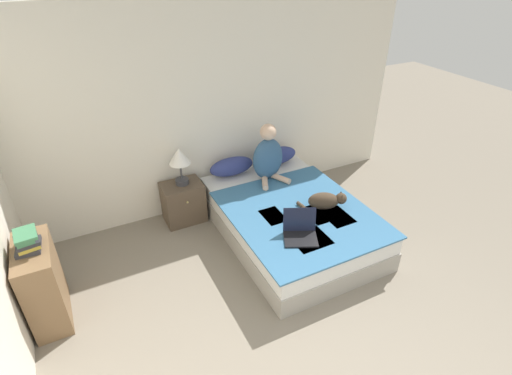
% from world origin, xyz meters
% --- Properties ---
extents(wall_back, '(5.44, 0.05, 2.55)m').
position_xyz_m(wall_back, '(0.00, 3.78, 1.27)').
color(wall_back, silver).
rests_on(wall_back, ground_plane).
extents(bed, '(1.48, 2.11, 0.45)m').
position_xyz_m(bed, '(0.53, 2.65, 0.22)').
color(bed, '#9E998E').
rests_on(bed, ground_plane).
extents(pillow_near, '(0.58, 0.24, 0.23)m').
position_xyz_m(pillow_near, '(0.21, 3.56, 0.57)').
color(pillow_near, navy).
rests_on(pillow_near, bed).
extents(pillow_far, '(0.58, 0.24, 0.23)m').
position_xyz_m(pillow_far, '(0.86, 3.56, 0.57)').
color(pillow_far, navy).
rests_on(pillow_far, bed).
extents(person_sitting, '(0.40, 0.39, 0.72)m').
position_xyz_m(person_sitting, '(0.58, 3.28, 0.76)').
color(person_sitting, '#33567A').
rests_on(person_sitting, bed).
extents(cat_tabby, '(0.47, 0.35, 0.20)m').
position_xyz_m(cat_tabby, '(0.83, 2.40, 0.55)').
color(cat_tabby, '#473828').
rests_on(cat_tabby, bed).
extents(laptop_open, '(0.43, 0.42, 0.27)m').
position_xyz_m(laptop_open, '(0.31, 2.10, 0.51)').
color(laptop_open, black).
rests_on(laptop_open, bed).
extents(nightstand, '(0.48, 0.39, 0.51)m').
position_xyz_m(nightstand, '(-0.47, 3.52, 0.25)').
color(nightstand, brown).
rests_on(nightstand, ground_plane).
extents(table_lamp, '(0.25, 0.25, 0.46)m').
position_xyz_m(table_lamp, '(-0.45, 3.54, 0.84)').
color(table_lamp, '#38383D').
rests_on(table_lamp, nightstand).
extents(bookshelf, '(0.30, 0.64, 0.80)m').
position_xyz_m(bookshelf, '(-2.04, 2.61, 0.40)').
color(bookshelf, brown).
rests_on(bookshelf, ground_plane).
extents(book_stack_top, '(0.21, 0.26, 0.17)m').
position_xyz_m(book_stack_top, '(-2.04, 2.61, 0.88)').
color(book_stack_top, '#2D2D33').
rests_on(book_stack_top, bookshelf).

